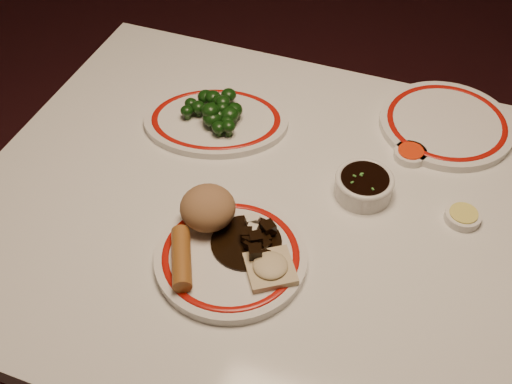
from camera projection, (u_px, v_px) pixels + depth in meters
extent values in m
cube|color=silver|center=(297.00, 220.00, 1.17)|extent=(1.20, 0.90, 0.04)
cylinder|color=black|center=(153.00, 160.00, 1.82)|extent=(0.06, 0.06, 0.71)
cylinder|color=silver|center=(231.00, 258.00, 1.07)|extent=(0.31, 0.31, 0.02)
torus|color=#A11008|center=(231.00, 254.00, 1.06)|extent=(0.27, 0.27, 0.00)
ellipsoid|color=#976B47|center=(208.00, 208.00, 1.09)|extent=(0.10, 0.10, 0.07)
cylinder|color=#9B5F26|center=(181.00, 258.00, 1.04)|extent=(0.08, 0.12, 0.03)
cube|color=#C5B58B|center=(270.00, 269.00, 1.04)|extent=(0.11, 0.11, 0.01)
ellipsoid|color=#C5B58B|center=(270.00, 265.00, 1.03)|extent=(0.06, 0.06, 0.02)
cylinder|color=black|center=(246.00, 242.00, 1.08)|extent=(0.12, 0.12, 0.00)
cube|color=black|center=(265.00, 245.00, 1.07)|extent=(0.02, 0.02, 0.02)
cube|color=black|center=(255.00, 252.00, 1.04)|extent=(0.03, 0.03, 0.02)
cube|color=black|center=(248.00, 240.00, 1.07)|extent=(0.02, 0.02, 0.01)
cube|color=black|center=(268.00, 228.00, 1.08)|extent=(0.03, 0.03, 0.02)
cube|color=black|center=(246.00, 234.00, 1.07)|extent=(0.02, 0.02, 0.02)
cube|color=black|center=(252.00, 231.00, 1.09)|extent=(0.02, 0.02, 0.02)
cube|color=black|center=(265.00, 255.00, 1.05)|extent=(0.02, 0.02, 0.01)
cube|color=black|center=(255.00, 241.00, 1.06)|extent=(0.02, 0.02, 0.02)
cube|color=black|center=(256.00, 236.00, 1.07)|extent=(0.02, 0.02, 0.02)
cube|color=black|center=(248.00, 239.00, 1.07)|extent=(0.02, 0.02, 0.02)
cube|color=black|center=(265.00, 239.00, 1.07)|extent=(0.02, 0.02, 0.02)
cube|color=black|center=(256.00, 239.00, 1.06)|extent=(0.03, 0.03, 0.02)
cube|color=black|center=(256.00, 241.00, 1.07)|extent=(0.02, 0.02, 0.02)
cube|color=black|center=(249.00, 244.00, 1.06)|extent=(0.02, 0.02, 0.01)
cube|color=beige|center=(252.00, 229.00, 1.08)|extent=(0.02, 0.02, 0.01)
cube|color=beige|center=(251.00, 220.00, 1.09)|extent=(0.02, 0.02, 0.01)
cube|color=beige|center=(254.00, 220.00, 1.10)|extent=(0.02, 0.02, 0.01)
torus|color=#A11008|center=(216.00, 118.00, 1.31)|extent=(0.32, 0.32, 0.00)
cylinder|color=#23471C|center=(199.00, 113.00, 1.31)|extent=(0.01, 0.01, 0.01)
ellipsoid|color=black|center=(198.00, 107.00, 1.30)|extent=(0.03, 0.03, 0.02)
cylinder|color=#23471C|center=(187.00, 116.00, 1.31)|extent=(0.01, 0.01, 0.01)
ellipsoid|color=black|center=(187.00, 111.00, 1.30)|extent=(0.03, 0.03, 0.02)
cylinder|color=#23471C|center=(215.00, 119.00, 1.30)|extent=(0.01, 0.01, 0.01)
ellipsoid|color=black|center=(215.00, 114.00, 1.29)|extent=(0.03, 0.03, 0.02)
cylinder|color=#23471C|center=(230.00, 121.00, 1.29)|extent=(0.01, 0.01, 0.01)
ellipsoid|color=black|center=(229.00, 115.00, 1.28)|extent=(0.04, 0.04, 0.03)
cylinder|color=#23471C|center=(219.00, 133.00, 1.27)|extent=(0.01, 0.01, 0.01)
ellipsoid|color=black|center=(219.00, 127.00, 1.26)|extent=(0.03, 0.03, 0.02)
cylinder|color=#23471C|center=(229.00, 132.00, 1.27)|extent=(0.01, 0.01, 0.02)
ellipsoid|color=black|center=(228.00, 126.00, 1.26)|extent=(0.03, 0.03, 0.02)
cylinder|color=#23471C|center=(219.00, 121.00, 1.30)|extent=(0.01, 0.01, 0.01)
ellipsoid|color=black|center=(219.00, 115.00, 1.28)|extent=(0.03, 0.03, 0.03)
cylinder|color=#23471C|center=(231.00, 120.00, 1.30)|extent=(0.01, 0.01, 0.01)
ellipsoid|color=black|center=(230.00, 115.00, 1.29)|extent=(0.03, 0.03, 0.02)
cylinder|color=#23471C|center=(223.00, 111.00, 1.32)|extent=(0.01, 0.01, 0.01)
ellipsoid|color=black|center=(222.00, 105.00, 1.31)|extent=(0.03, 0.03, 0.03)
cylinder|color=#23471C|center=(234.00, 116.00, 1.31)|extent=(0.01, 0.01, 0.01)
ellipsoid|color=black|center=(234.00, 110.00, 1.29)|extent=(0.04, 0.04, 0.03)
cylinder|color=#23471C|center=(229.00, 102.00, 1.34)|extent=(0.01, 0.01, 0.02)
ellipsoid|color=black|center=(229.00, 95.00, 1.32)|extent=(0.03, 0.03, 0.03)
cylinder|color=#23471C|center=(191.00, 108.00, 1.33)|extent=(0.01, 0.01, 0.01)
ellipsoid|color=black|center=(191.00, 103.00, 1.32)|extent=(0.03, 0.03, 0.02)
cylinder|color=#23471C|center=(214.00, 115.00, 1.31)|extent=(0.01, 0.01, 0.01)
ellipsoid|color=black|center=(213.00, 109.00, 1.29)|extent=(0.03, 0.03, 0.02)
cylinder|color=#23471C|center=(221.00, 117.00, 1.30)|extent=(0.01, 0.01, 0.01)
ellipsoid|color=black|center=(220.00, 111.00, 1.29)|extent=(0.04, 0.04, 0.03)
cylinder|color=#23471C|center=(214.00, 117.00, 1.30)|extent=(0.01, 0.01, 0.02)
ellipsoid|color=black|center=(214.00, 111.00, 1.29)|extent=(0.03, 0.03, 0.02)
cylinder|color=#23471C|center=(228.00, 127.00, 1.28)|extent=(0.01, 0.01, 0.01)
ellipsoid|color=black|center=(228.00, 121.00, 1.27)|extent=(0.03, 0.03, 0.02)
cylinder|color=#23471C|center=(213.00, 125.00, 1.29)|extent=(0.01, 0.01, 0.01)
ellipsoid|color=black|center=(212.00, 119.00, 1.28)|extent=(0.04, 0.04, 0.03)
cylinder|color=#23471C|center=(213.00, 104.00, 1.33)|extent=(0.01, 0.01, 0.02)
ellipsoid|color=black|center=(213.00, 97.00, 1.32)|extent=(0.03, 0.03, 0.03)
cylinder|color=#23471C|center=(206.00, 102.00, 1.34)|extent=(0.01, 0.01, 0.01)
ellipsoid|color=black|center=(206.00, 97.00, 1.33)|extent=(0.03, 0.03, 0.03)
cylinder|color=#23471C|center=(214.00, 119.00, 1.30)|extent=(0.01, 0.01, 0.01)
ellipsoid|color=black|center=(213.00, 113.00, 1.29)|extent=(0.03, 0.03, 0.03)
ellipsoid|color=black|center=(210.00, 111.00, 1.27)|extent=(0.04, 0.04, 0.03)
ellipsoid|color=black|center=(223.00, 102.00, 1.29)|extent=(0.03, 0.03, 0.02)
ellipsoid|color=black|center=(219.00, 100.00, 1.30)|extent=(0.03, 0.03, 0.02)
ellipsoid|color=black|center=(222.00, 108.00, 1.28)|extent=(0.03, 0.03, 0.02)
cylinder|color=silver|center=(364.00, 187.00, 1.17)|extent=(0.11, 0.11, 0.04)
cylinder|color=black|center=(365.00, 178.00, 1.16)|extent=(0.09, 0.09, 0.00)
cylinder|color=silver|center=(410.00, 154.00, 1.25)|extent=(0.06, 0.06, 0.02)
cylinder|color=red|center=(411.00, 151.00, 1.24)|extent=(0.05, 0.05, 0.00)
cylinder|color=silver|center=(463.00, 217.00, 1.14)|extent=(0.06, 0.06, 0.02)
cylinder|color=#E2D75D|center=(464.00, 213.00, 1.13)|extent=(0.05, 0.05, 0.00)
cylinder|color=silver|center=(446.00, 124.00, 1.31)|extent=(0.36, 0.36, 0.02)
torus|color=#A11008|center=(447.00, 121.00, 1.30)|extent=(0.31, 0.31, 0.00)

